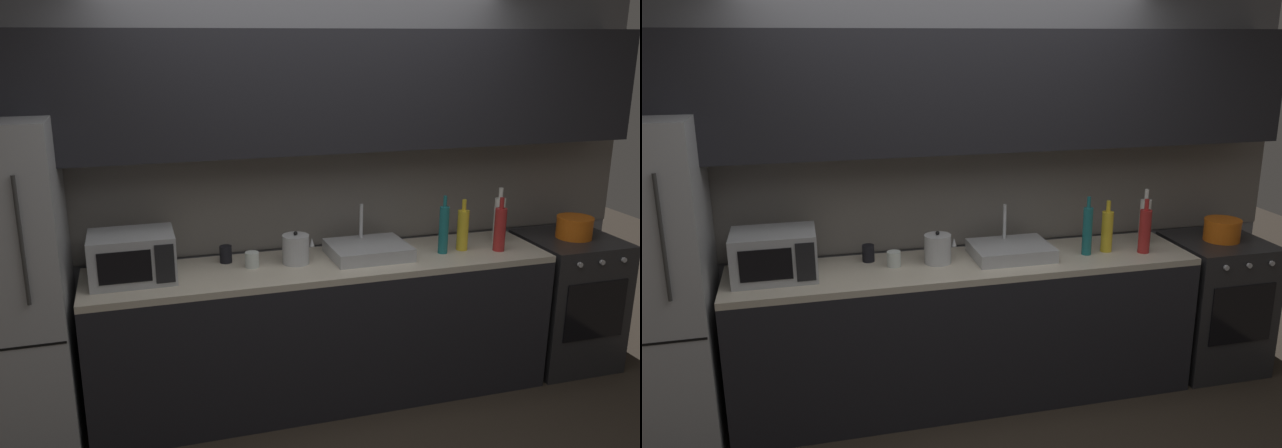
% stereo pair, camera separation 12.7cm
% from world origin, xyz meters
% --- Properties ---
extents(back_wall, '(4.55, 0.44, 2.50)m').
position_xyz_m(back_wall, '(0.00, 1.20, 1.55)').
color(back_wall, slate).
rests_on(back_wall, ground).
extents(counter_run, '(2.81, 0.60, 0.90)m').
position_xyz_m(counter_run, '(0.00, 0.90, 0.45)').
color(counter_run, black).
rests_on(counter_run, ground).
extents(refrigerator, '(0.68, 0.69, 1.82)m').
position_xyz_m(refrigerator, '(-1.79, 0.90, 0.91)').
color(refrigerator, '#ADAFB5').
rests_on(refrigerator, ground).
extents(oven_range, '(0.60, 0.62, 0.90)m').
position_xyz_m(oven_range, '(1.75, 0.90, 0.45)').
color(oven_range, '#232326').
rests_on(oven_range, ground).
extents(microwave, '(0.46, 0.35, 0.27)m').
position_xyz_m(microwave, '(-1.11, 0.92, 1.04)').
color(microwave, '#A8AAAF').
rests_on(microwave, counter_run).
extents(sink_basin, '(0.48, 0.38, 0.30)m').
position_xyz_m(sink_basin, '(0.29, 0.93, 0.94)').
color(sink_basin, '#ADAFB5').
rests_on(sink_basin, counter_run).
extents(kettle, '(0.20, 0.16, 0.20)m').
position_xyz_m(kettle, '(-0.17, 0.93, 0.99)').
color(kettle, '#B7BABF').
rests_on(kettle, counter_run).
extents(wine_bottle_teal, '(0.06, 0.06, 0.37)m').
position_xyz_m(wine_bottle_teal, '(0.76, 0.86, 1.05)').
color(wine_bottle_teal, '#19666B').
rests_on(wine_bottle_teal, counter_run).
extents(wine_bottle_white, '(0.07, 0.07, 0.37)m').
position_xyz_m(wine_bottle_white, '(1.21, 0.96, 1.05)').
color(wine_bottle_white, silver).
rests_on(wine_bottle_white, counter_run).
extents(wine_bottle_red, '(0.07, 0.07, 0.34)m').
position_xyz_m(wine_bottle_red, '(1.12, 0.80, 1.04)').
color(wine_bottle_red, '#A82323').
rests_on(wine_bottle_red, counter_run).
extents(wine_bottle_yellow, '(0.07, 0.07, 0.33)m').
position_xyz_m(wine_bottle_yellow, '(0.91, 0.88, 1.03)').
color(wine_bottle_yellow, gold).
rests_on(wine_bottle_yellow, counter_run).
extents(mug_clear, '(0.08, 0.08, 0.09)m').
position_xyz_m(mug_clear, '(-0.43, 0.94, 0.95)').
color(mug_clear, silver).
rests_on(mug_clear, counter_run).
extents(mug_dark, '(0.07, 0.07, 0.10)m').
position_xyz_m(mug_dark, '(-0.57, 1.06, 0.95)').
color(mug_dark, black).
rests_on(mug_dark, counter_run).
extents(cooking_pot, '(0.24, 0.24, 0.15)m').
position_xyz_m(cooking_pot, '(1.75, 0.90, 0.97)').
color(cooking_pot, orange).
rests_on(cooking_pot, oven_range).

